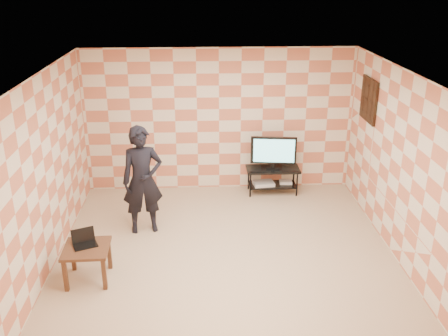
# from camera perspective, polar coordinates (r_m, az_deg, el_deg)

# --- Properties ---
(floor) EXTENTS (5.00, 5.00, 0.00)m
(floor) POSITION_cam_1_polar(r_m,az_deg,el_deg) (7.60, 0.22, -9.77)
(floor) COLOR tan
(floor) RESTS_ON ground
(wall_back) EXTENTS (5.00, 0.02, 2.70)m
(wall_back) POSITION_cam_1_polar(r_m,az_deg,el_deg) (9.35, -0.57, 5.45)
(wall_back) COLOR beige
(wall_back) RESTS_ON ground
(wall_front) EXTENTS (5.00, 0.02, 2.70)m
(wall_front) POSITION_cam_1_polar(r_m,az_deg,el_deg) (4.77, 1.85, -11.60)
(wall_front) COLOR beige
(wall_front) RESTS_ON ground
(wall_left) EXTENTS (0.02, 5.00, 2.70)m
(wall_left) POSITION_cam_1_polar(r_m,az_deg,el_deg) (7.31, -19.74, -0.63)
(wall_left) COLOR beige
(wall_left) RESTS_ON ground
(wall_right) EXTENTS (0.02, 5.00, 2.70)m
(wall_right) POSITION_cam_1_polar(r_m,az_deg,el_deg) (7.54, 19.57, 0.07)
(wall_right) COLOR beige
(wall_right) RESTS_ON ground
(ceiling) EXTENTS (5.00, 5.00, 0.02)m
(ceiling) POSITION_cam_1_polar(r_m,az_deg,el_deg) (6.61, 0.26, 10.63)
(ceiling) COLOR white
(ceiling) RESTS_ON wall_back
(wall_art) EXTENTS (0.04, 0.72, 0.72)m
(wall_art) POSITION_cam_1_polar(r_m,az_deg,el_deg) (8.74, 16.22, 7.49)
(wall_art) COLOR black
(wall_art) RESTS_ON wall_right
(tv_stand) EXTENTS (1.00, 0.45, 0.50)m
(tv_stand) POSITION_cam_1_polar(r_m,az_deg,el_deg) (9.47, 5.58, -0.78)
(tv_stand) COLOR black
(tv_stand) RESTS_ON floor
(tv) EXTENTS (0.85, 0.19, 0.61)m
(tv) POSITION_cam_1_polar(r_m,az_deg,el_deg) (9.29, 5.69, 1.92)
(tv) COLOR black
(tv) RESTS_ON tv_stand
(dvd_player) EXTENTS (0.41, 0.32, 0.06)m
(dvd_player) POSITION_cam_1_polar(r_m,az_deg,el_deg) (9.48, 4.54, -1.76)
(dvd_player) COLOR silver
(dvd_player) RESTS_ON tv_stand
(game_console) EXTENTS (0.24, 0.18, 0.05)m
(game_console) POSITION_cam_1_polar(r_m,az_deg,el_deg) (9.60, 7.06, -1.60)
(game_console) COLOR silver
(game_console) RESTS_ON tv_stand
(side_table) EXTENTS (0.62, 0.62, 0.50)m
(side_table) POSITION_cam_1_polar(r_m,az_deg,el_deg) (7.08, -15.41, -9.35)
(side_table) COLOR #382017
(side_table) RESTS_ON floor
(laptop) EXTENTS (0.38, 0.35, 0.21)m
(laptop) POSITION_cam_1_polar(r_m,az_deg,el_deg) (7.09, -15.68, -8.04)
(laptop) COLOR black
(laptop) RESTS_ON side_table
(person) EXTENTS (0.71, 0.54, 1.76)m
(person) POSITION_cam_1_polar(r_m,az_deg,el_deg) (7.97, -9.29, -1.39)
(person) COLOR black
(person) RESTS_ON floor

